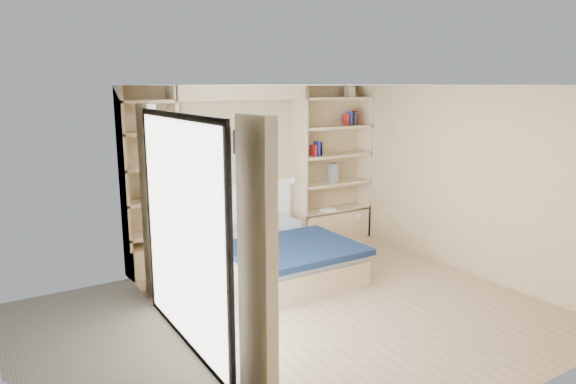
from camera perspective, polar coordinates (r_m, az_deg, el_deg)
ground at (r=6.24m, az=6.47°, el=-11.92°), size 4.50×4.50×0.00m
room_shell at (r=6.93m, az=-3.65°, el=-0.10°), size 4.50×4.50×4.50m
bed at (r=6.92m, az=-0.91°, el=-7.05°), size 1.62×2.08×1.07m
photo_gallery at (r=7.43m, az=-6.71°, el=4.77°), size 1.48×0.02×0.82m
reading_lamps at (r=7.38m, az=-4.82°, el=0.80°), size 1.92×0.12×0.15m
shelf_decor at (r=8.06m, az=3.69°, el=6.02°), size 3.48×0.23×2.03m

